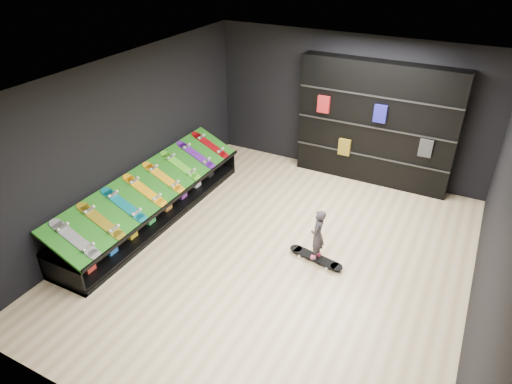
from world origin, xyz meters
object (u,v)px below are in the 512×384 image
at_px(child, 317,244).
at_px(back_shelving, 375,124).
at_px(display_rack, 155,206).
at_px(floor_skateboard, 316,259).

bearing_deg(child, back_shelving, 175.18).
height_order(display_rack, child, child).
relative_size(back_shelving, floor_skateboard, 3.28).
xyz_separation_m(display_rack, floor_skateboard, (3.19, 0.15, -0.20)).
bearing_deg(floor_skateboard, child, 0.00).
relative_size(display_rack, back_shelving, 1.40).
distance_m(floor_skateboard, child, 0.31).
bearing_deg(back_shelving, child, -90.11).
distance_m(display_rack, child, 3.19).
bearing_deg(child, floor_skateboard, 0.00).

